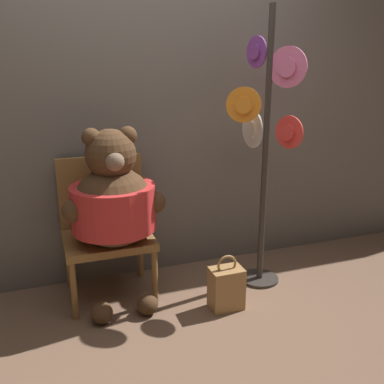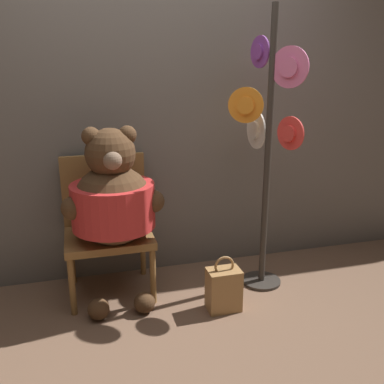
{
  "view_description": "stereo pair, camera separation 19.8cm",
  "coord_description": "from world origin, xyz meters",
  "views": [
    {
      "loc": [
        -0.69,
        -2.26,
        1.53
      ],
      "look_at": [
        0.22,
        0.28,
        0.72
      ],
      "focal_mm": 40.0,
      "sensor_mm": 36.0,
      "label": 1
    },
    {
      "loc": [
        -0.5,
        -2.32,
        1.53
      ],
      "look_at": [
        0.22,
        0.28,
        0.72
      ],
      "focal_mm": 40.0,
      "sensor_mm": 36.0,
      "label": 2
    }
  ],
  "objects": [
    {
      "name": "teddy_bear",
      "position": [
        -0.3,
        0.31,
        0.7
      ],
      "size": [
        0.64,
        0.57,
        1.17
      ],
      "color": "#4C331E",
      "rests_on": "ground_plane"
    },
    {
      "name": "handbag_on_ground",
      "position": [
        0.35,
        -0.02,
        0.14
      ],
      "size": [
        0.21,
        0.15,
        0.37
      ],
      "color": "#A87A47",
      "rests_on": "ground_plane"
    },
    {
      "name": "chair",
      "position": [
        -0.33,
        0.48,
        0.5
      ],
      "size": [
        0.57,
        0.48,
        0.93
      ],
      "color": "olive",
      "rests_on": "ground_plane"
    },
    {
      "name": "wall_back",
      "position": [
        0.0,
        0.73,
        1.35
      ],
      "size": [
        8.0,
        0.1,
        2.71
      ],
      "color": "#66605B",
      "rests_on": "ground_plane"
    },
    {
      "name": "ground_plane",
      "position": [
        0.0,
        0.0,
        0.0
      ],
      "size": [
        14.0,
        14.0,
        0.0
      ],
      "primitive_type": "plane",
      "color": "brown"
    },
    {
      "name": "hat_display_rack",
      "position": [
        0.73,
        0.26,
        1.02
      ],
      "size": [
        0.39,
        0.58,
        1.89
      ],
      "color": "#332D28",
      "rests_on": "ground_plane"
    }
  ]
}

